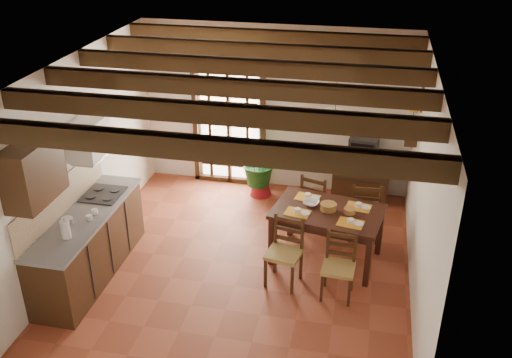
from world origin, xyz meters
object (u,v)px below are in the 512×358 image
(chair_far_left, at_px, (316,211))
(sideboard, at_px, (361,179))
(crt_tv, at_px, (364,148))
(dining_table, at_px, (328,216))
(chair_near_right, at_px, (338,278))
(pendant_lamp, at_px, (335,118))
(kitchen_counter, at_px, (89,244))
(chair_far_right, at_px, (364,220))
(chair_near_left, at_px, (284,264))
(potted_plant, at_px, (261,164))

(chair_far_left, height_order, sideboard, chair_far_left)
(crt_tv, bearing_deg, dining_table, -95.97)
(chair_near_right, relative_size, chair_far_left, 0.93)
(crt_tv, relative_size, pendant_lamp, 0.57)
(kitchen_counter, xyz_separation_m, chair_far_left, (2.83, 1.79, -0.18))
(sideboard, xyz_separation_m, pendant_lamp, (-0.39, -1.73, 1.69))
(chair_near_right, bearing_deg, chair_far_right, 82.95)
(sideboard, xyz_separation_m, crt_tv, (-0.00, -0.01, 0.57))
(chair_near_left, height_order, pendant_lamp, pendant_lamp)
(chair_far_left, xyz_separation_m, potted_plant, (-1.04, 0.88, 0.28))
(chair_near_left, bearing_deg, potted_plant, 119.51)
(chair_near_right, xyz_separation_m, sideboard, (0.16, 2.62, 0.11))
(dining_table, height_order, chair_near_right, chair_near_right)
(crt_tv, bearing_deg, sideboard, 95.99)
(sideboard, distance_m, potted_plant, 1.67)
(dining_table, height_order, chair_near_left, chair_near_left)
(chair_far_left, relative_size, potted_plant, 0.42)
(sideboard, relative_size, pendant_lamp, 1.07)
(kitchen_counter, xyz_separation_m, dining_table, (3.05, 0.99, 0.21))
(chair_near_left, height_order, chair_near_right, chair_near_left)
(potted_plant, bearing_deg, chair_far_right, -29.78)
(crt_tv, bearing_deg, chair_near_right, -87.56)
(kitchen_counter, distance_m, chair_far_right, 3.92)
(dining_table, xyz_separation_m, crt_tv, (0.39, 1.82, 0.27))
(chair_far_right, height_order, pendant_lamp, pendant_lamp)
(chair_near_left, distance_m, chair_far_left, 1.48)
(chair_near_right, height_order, potted_plant, potted_plant)
(kitchen_counter, relative_size, potted_plant, 1.00)
(kitchen_counter, height_order, chair_near_left, kitchen_counter)
(chair_far_right, relative_size, pendant_lamp, 1.13)
(chair_far_left, relative_size, chair_far_right, 0.97)
(kitchen_counter, distance_m, chair_near_left, 2.60)
(kitchen_counter, xyz_separation_m, chair_far_right, (3.55, 1.66, -0.17))
(dining_table, distance_m, chair_near_left, 0.91)
(sideboard, bearing_deg, chair_far_left, -119.25)
(chair_far_right, distance_m, potted_plant, 2.04)
(potted_plant, bearing_deg, chair_far_left, -40.16)
(chair_near_left, xyz_separation_m, pendant_lamp, (0.49, 0.77, 1.79))
(chair_far_left, height_order, crt_tv, crt_tv)
(chair_far_left, relative_size, crt_tv, 1.93)
(potted_plant, bearing_deg, dining_table, -52.82)
(kitchen_counter, bearing_deg, chair_near_left, 7.30)
(kitchen_counter, bearing_deg, crt_tv, 39.33)
(dining_table, relative_size, sideboard, 1.76)
(chair_far_left, bearing_deg, chair_near_right, 124.40)
(chair_far_right, xyz_separation_m, potted_plant, (-1.76, 1.01, 0.27))
(chair_near_left, relative_size, chair_far_right, 0.97)
(pendant_lamp, bearing_deg, chair_near_right, -75.93)
(crt_tv, distance_m, potted_plant, 1.71)
(chair_far_right, bearing_deg, potted_plant, -33.04)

